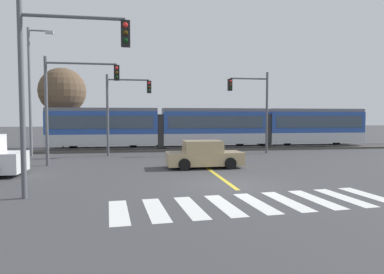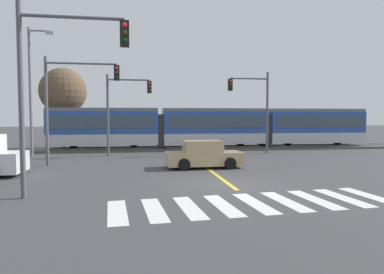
{
  "view_description": "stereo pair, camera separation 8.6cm",
  "coord_description": "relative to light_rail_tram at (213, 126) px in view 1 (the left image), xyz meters",
  "views": [
    {
      "loc": [
        -3.82,
        -13.57,
        2.79
      ],
      "look_at": [
        -0.47,
        7.27,
        1.6
      ],
      "focal_mm": 32.0,
      "sensor_mm": 36.0,
      "label": 1
    },
    {
      "loc": [
        -3.73,
        -13.58,
        2.79
      ],
      "look_at": [
        -0.47,
        7.27,
        1.6
      ],
      "focal_mm": 32.0,
      "sensor_mm": 36.0,
      "label": 2
    }
  ],
  "objects": [
    {
      "name": "rail_far",
      "position": [
        -2.87,
        0.73,
        -1.82
      ],
      "size": [
        120.0,
        0.08,
        0.1
      ],
      "primitive_type": "cube",
      "color": "#939399",
      "rests_on": "track_bed"
    },
    {
      "name": "crosswalk_stripe_0",
      "position": [
        -7.25,
        -19.53,
        -2.04
      ],
      "size": [
        0.79,
        2.84,
        0.01
      ],
      "primitive_type": "cube",
      "rotation": [
        0.0,
        0.0,
        0.08
      ],
      "color": "silver",
      "rests_on": "ground"
    },
    {
      "name": "ground_plane",
      "position": [
        -2.87,
        -16.15,
        -2.05
      ],
      "size": [
        200.0,
        200.0,
        0.0
      ],
      "primitive_type": "plane",
      "color": "#3D3D3F"
    },
    {
      "name": "crosswalk_stripe_3",
      "position": [
        -3.96,
        -19.26,
        -2.04
      ],
      "size": [
        0.79,
        2.84,
        0.01
      ],
      "primitive_type": "cube",
      "rotation": [
        0.0,
        0.0,
        0.08
      ],
      "color": "silver",
      "rests_on": "ground"
    },
    {
      "name": "crosswalk_stripe_5",
      "position": [
        -1.77,
        -19.07,
        -2.04
      ],
      "size": [
        0.79,
        2.84,
        0.01
      ],
      "primitive_type": "cube",
      "rotation": [
        0.0,
        0.0,
        0.08
      ],
      "color": "silver",
      "rests_on": "ground"
    },
    {
      "name": "crosswalk_stripe_1",
      "position": [
        -6.16,
        -19.44,
        -2.04
      ],
      "size": [
        0.79,
        2.84,
        0.01
      ],
      "primitive_type": "cube",
      "rotation": [
        0.0,
        0.0,
        0.08
      ],
      "color": "silver",
      "rests_on": "ground"
    },
    {
      "name": "sedan_crossing",
      "position": [
        -3.02,
        -11.07,
        -1.35
      ],
      "size": [
        4.23,
        1.98,
        1.52
      ],
      "color": "tan",
      "rests_on": "ground"
    },
    {
      "name": "traffic_light_far_left",
      "position": [
        -7.72,
        -4.31,
        1.86
      ],
      "size": [
        3.25,
        0.38,
        5.91
      ],
      "color": "#515459",
      "rests_on": "ground"
    },
    {
      "name": "crosswalk_stripe_7",
      "position": [
        0.42,
        -18.89,
        -2.04
      ],
      "size": [
        0.79,
        2.84,
        0.01
      ],
      "primitive_type": "cube",
      "rotation": [
        0.0,
        0.0,
        0.08
      ],
      "color": "silver",
      "rests_on": "ground"
    },
    {
      "name": "crosswalk_stripe_4",
      "position": [
        -2.87,
        -19.17,
        -2.04
      ],
      "size": [
        0.79,
        2.84,
        0.01
      ],
      "primitive_type": "cube",
      "rotation": [
        0.0,
        0.0,
        0.08
      ],
      "color": "silver",
      "rests_on": "ground"
    },
    {
      "name": "street_lamp_west",
      "position": [
        -14.15,
        -3.47,
        3.1
      ],
      "size": [
        1.81,
        0.28,
        9.22
      ],
      "color": "slate",
      "rests_on": "ground"
    },
    {
      "name": "crosswalk_stripe_6",
      "position": [
        -0.67,
        -18.98,
        -2.04
      ],
      "size": [
        0.79,
        2.84,
        0.01
      ],
      "primitive_type": "cube",
      "rotation": [
        0.0,
        0.0,
        0.08
      ],
      "color": "silver",
      "rests_on": "ground"
    },
    {
      "name": "traffic_light_mid_left",
      "position": [
        -10.45,
        -8.88,
        2.18
      ],
      "size": [
        4.25,
        0.38,
        6.31
      ],
      "color": "#515459",
      "rests_on": "ground"
    },
    {
      "name": "crosswalk_stripe_8",
      "position": [
        1.52,
        -18.8,
        -2.04
      ],
      "size": [
        0.79,
        2.84,
        0.01
      ],
      "primitive_type": "cube",
      "rotation": [
        0.0,
        0.0,
        0.08
      ],
      "color": "silver",
      "rests_on": "ground"
    },
    {
      "name": "rail_near",
      "position": [
        -2.87,
        -0.71,
        -1.82
      ],
      "size": [
        120.0,
        0.08,
        0.1
      ],
      "primitive_type": "cube",
      "color": "#939399",
      "rests_on": "track_bed"
    },
    {
      "name": "traffic_light_far_right",
      "position": [
        2.33,
        -4.15,
        2.06
      ],
      "size": [
        3.25,
        0.38,
        6.34
      ],
      "color": "#515459",
      "rests_on": "ground"
    },
    {
      "name": "lane_centre_line",
      "position": [
        -2.87,
        -9.58,
        -2.04
      ],
      "size": [
        0.2,
        15.17,
        0.01
      ],
      "primitive_type": "cube",
      "color": "gold",
      "rests_on": "ground"
    },
    {
      "name": "traffic_light_near_left",
      "position": [
        -9.38,
        -17.26,
        2.36
      ],
      "size": [
        3.75,
        0.38,
        6.73
      ],
      "color": "#515459",
      "rests_on": "ground"
    },
    {
      "name": "track_bed",
      "position": [
        -2.87,
        0.01,
        -1.96
      ],
      "size": [
        120.0,
        4.0,
        0.18
      ],
      "primitive_type": "cube",
      "color": "#4C4742",
      "rests_on": "ground"
    },
    {
      "name": "light_rail_tram",
      "position": [
        0.0,
        0.0,
        0.0
      ],
      "size": [
        28.0,
        2.64,
        3.43
      ],
      "color": "#B7BAC1",
      "rests_on": "track_bed"
    },
    {
      "name": "bare_tree_far_west",
      "position": [
        -13.49,
        3.59,
        3.2
      ],
      "size": [
        4.27,
        4.27,
        7.4
      ],
      "color": "brown",
      "rests_on": "ground"
    },
    {
      "name": "crosswalk_stripe_2",
      "position": [
        -5.06,
        -19.35,
        -2.04
      ],
      "size": [
        0.79,
        2.84,
        0.01
      ],
      "primitive_type": "cube",
      "rotation": [
        0.0,
        0.0,
        0.08
      ],
      "color": "silver",
      "rests_on": "ground"
    }
  ]
}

